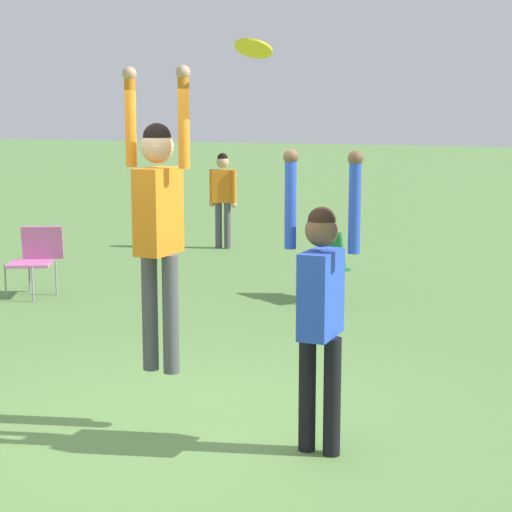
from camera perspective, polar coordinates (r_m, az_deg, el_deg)
The scene contains 7 objects.
ground_plane at distance 6.51m, azimuth -4.94°, elevation -11.53°, with size 120.00×120.00×0.00m, color #608C47.
person_jumping at distance 6.24m, azimuth -6.53°, elevation 2.93°, with size 0.55×0.41×2.23m.
person_defending at distance 5.79m, azimuth 4.34°, elevation -2.70°, with size 0.56×0.42×2.10m.
frisbee at distance 6.04m, azimuth -0.17°, elevation 13.67°, with size 0.27×0.25×0.12m.
camping_chair_1 at distance 11.42m, azimuth -14.48°, elevation 0.04°, with size 0.72×0.79×0.89m.
camping_chair_2 at distance 10.84m, azimuth 4.80°, elevation -0.27°, with size 0.63×0.69×0.88m.
person_spectator_near at distance 14.97m, azimuth -2.23°, elevation 4.30°, with size 0.55×0.37×1.67m.
Camera 1 is at (3.21, -5.17, 2.32)m, focal length 60.00 mm.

